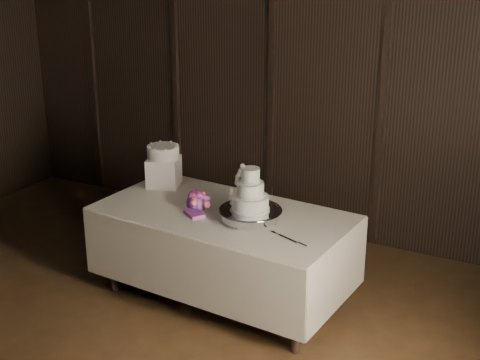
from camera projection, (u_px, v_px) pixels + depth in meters
The scene contains 7 objects.
display_table at pixel (223, 252), 5.33m from camera, with size 2.05×1.17×0.76m.
cake_stand at pixel (250, 215), 5.04m from camera, with size 0.48×0.48×0.09m, color silver.
wedding_cake at pixel (247, 193), 4.98m from camera, with size 0.30×0.28×0.33m.
bouquet at pixel (196, 201), 5.25m from camera, with size 0.30×0.40×0.19m, color #D25D6D, non-canonical shape.
box_pedestal at pixel (164, 172), 5.73m from camera, with size 0.26×0.26×0.25m, color white.
small_cake at pixel (163, 152), 5.67m from camera, with size 0.27×0.27×0.11m, color white.
cake_knife at pixel (283, 237), 4.76m from camera, with size 0.37×0.02×0.01m, color silver.
Camera 1 is at (2.72, -2.28, 2.76)m, focal length 50.00 mm.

